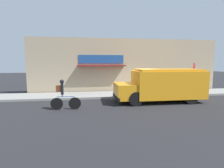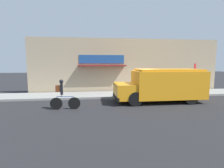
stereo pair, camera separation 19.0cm
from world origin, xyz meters
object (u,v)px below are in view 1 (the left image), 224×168
object	(u,v)px
stop_sign_post	(194,73)
trash_bin	(159,87)
school_bus	(162,85)
cyclist	(63,95)

from	to	relation	value
stop_sign_post	trash_bin	world-z (taller)	stop_sign_post
school_bus	trash_bin	size ratio (longest dim) A/B	7.75
cyclist	stop_sign_post	distance (m)	10.32
cyclist	trash_bin	xyz separation A→B (m)	(7.39, 4.26, -0.30)
school_bus	cyclist	xyz separation A→B (m)	(-6.26, -1.10, -0.32)
school_bus	cyclist	distance (m)	6.36
stop_sign_post	trash_bin	xyz separation A→B (m)	(-2.40, 1.15, -1.25)
cyclist	school_bus	bearing A→B (deg)	11.31
cyclist	trash_bin	bearing A→B (deg)	31.28
school_bus	stop_sign_post	xyz separation A→B (m)	(3.53, 2.01, 0.62)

